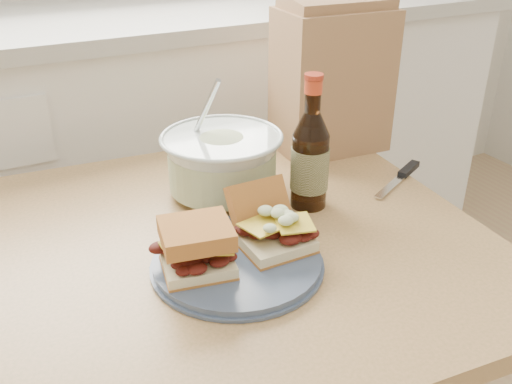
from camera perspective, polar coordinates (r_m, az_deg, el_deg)
name	(u,v)px	position (r m, az deg, el deg)	size (l,w,h in m)	color
cabinet_run	(123,168)	(1.82, -13.17, 2.40)	(2.50, 0.64, 0.94)	white
dining_table	(245,280)	(1.07, -1.12, -8.80)	(0.90, 0.90, 0.69)	tan
plate	(237,262)	(0.93, -1.89, -7.01)	(0.27, 0.27, 0.02)	#43526D
sandwich_left	(197,247)	(0.88, -5.93, -5.49)	(0.12, 0.11, 0.08)	beige
sandwich_right	(270,225)	(0.95, 1.40, -3.29)	(0.11, 0.15, 0.09)	beige
coleslaw_bowl	(222,165)	(1.13, -3.39, 2.73)	(0.24, 0.24, 0.24)	silver
beer_bottle	(310,159)	(1.07, 5.43, 3.34)	(0.07, 0.07, 0.26)	black
knife	(404,173)	(1.26, 14.59, 1.81)	(0.18, 0.10, 0.01)	silver
paper_bag	(332,81)	(1.33, 7.58, 10.94)	(0.24, 0.16, 0.32)	#AB7D53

